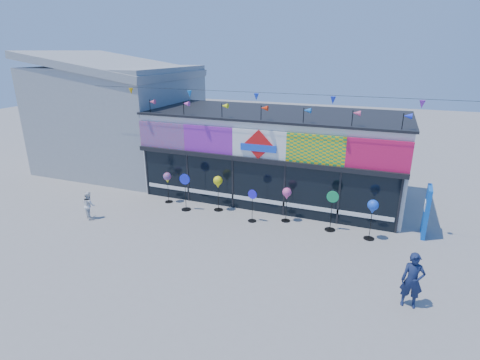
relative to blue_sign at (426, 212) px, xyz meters
The scene contains 13 objects.
ground 7.74m from the blue_sign, 152.20° to the right, with size 80.00×80.00×0.00m, color gray.
kite_shop 7.26m from the blue_sign, 160.79° to the left, with size 16.00×5.70×5.31m.
neighbour_building 17.27m from the blue_sign, 168.47° to the left, with size 8.18×7.20×6.87m.
blue_sign is the anchor object (origin of this frame).
spinner_0 11.12m from the blue_sign, behind, with size 0.37×0.37×1.48m.
spinner_1 9.94m from the blue_sign, behind, with size 0.48×0.44×1.71m.
spinner_2 8.52m from the blue_sign, behind, with size 0.41×0.41×1.63m.
spinner_3 6.78m from the blue_sign, 169.36° to the right, with size 0.40×0.36×1.42m.
spinner_4 5.39m from the blue_sign, behind, with size 0.38×0.38×1.50m.
spinner_5 3.57m from the blue_sign, 165.54° to the right, with size 0.47×0.43×1.68m.
spinner_6 2.25m from the blue_sign, 150.52° to the right, with size 0.41×0.41×1.61m.
adult_man 4.92m from the blue_sign, 97.64° to the right, with size 0.60×0.40×1.65m, color #152044.
child 13.74m from the blue_sign, 165.26° to the right, with size 0.59×0.34×1.21m, color white.
Camera 1 is at (4.91, -11.32, 6.87)m, focal length 28.00 mm.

